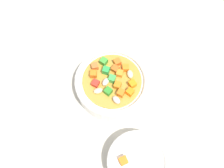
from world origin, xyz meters
The scene contains 4 objects.
ground_plane centered at (0.00, 0.00, -1.00)cm, with size 140.00×140.00×2.00cm, color #BAB2A0.
soup_bowl_main centered at (0.00, 0.01, 2.58)cm, with size 15.31×15.31×5.58cm.
spoon centered at (1.33, -13.07, 0.42)cm, with size 19.33×4.54×0.92cm.
side_bowl_small centered at (13.95, 8.83, 2.19)cm, with size 11.33×11.33×4.93cm.
Camera 1 is at (20.35, 5.76, 49.44)cm, focal length 39.40 mm.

